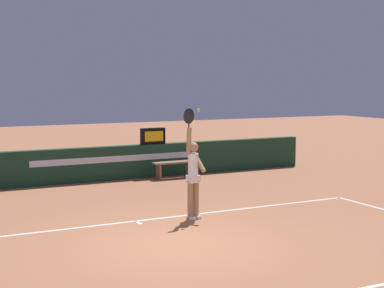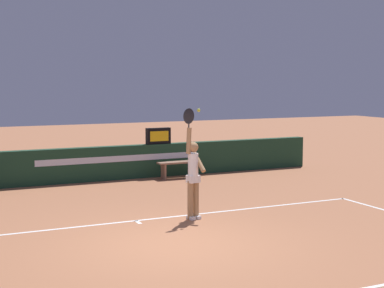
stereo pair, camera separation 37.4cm
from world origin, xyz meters
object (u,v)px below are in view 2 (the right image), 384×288
tennis_ball (199,110)px  courtside_bench_near (179,166)px  speed_display (158,136)px  tennis_player (193,173)px

tennis_ball → courtside_bench_near: size_ratio=0.05×
speed_display → tennis_ball: (-1.26, -5.58, 1.10)m
tennis_player → courtside_bench_near: (1.90, 5.09, -0.63)m
tennis_player → courtside_bench_near: size_ratio=1.79×
courtside_bench_near → speed_display: bearing=129.0°
speed_display → tennis_ball: bearing=-102.7°
tennis_ball → courtside_bench_near: tennis_ball is taller
tennis_player → tennis_ball: size_ratio=34.30×
tennis_ball → courtside_bench_near: bearing=71.0°
speed_display → tennis_ball: 5.82m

